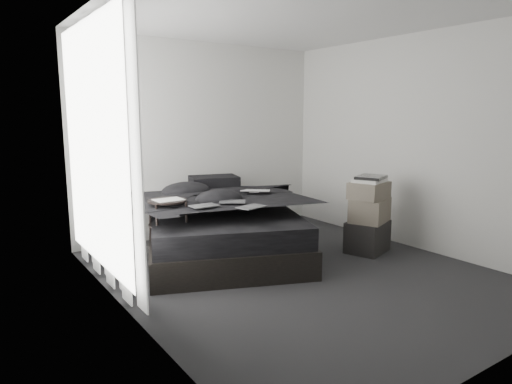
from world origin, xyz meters
TOP-DOWN VIEW (x-y plane):
  - floor at (0.00, 0.00)m, footprint 3.60×4.20m
  - ceiling at (0.00, 0.00)m, footprint 3.60×4.20m
  - wall_back at (0.00, 2.10)m, footprint 3.60×0.01m
  - wall_left at (-1.80, 0.00)m, footprint 0.01×4.20m
  - wall_right at (1.80, 0.00)m, footprint 0.01×4.20m
  - window_left at (-1.78, 0.90)m, footprint 0.02×2.00m
  - curtain_left at (-1.73, 0.90)m, footprint 0.06×2.12m
  - bed at (-0.34, 1.02)m, footprint 2.37×2.67m
  - mattress at (-0.34, 1.02)m, footprint 2.29×2.59m
  - duvet at (-0.36, 0.97)m, footprint 2.21×2.35m
  - pillow_lower at (-0.07, 1.84)m, footprint 0.78×0.66m
  - pillow_upper at (-0.01, 1.79)m, footprint 0.71×0.58m
  - laptop at (0.06, 0.92)m, footprint 0.42×0.40m
  - comic_a at (-0.80, 0.57)m, footprint 0.28×0.18m
  - comic_b at (-0.44, 0.60)m, footprint 0.33×0.31m
  - comic_c at (-0.43, 0.25)m, footprint 0.31×0.24m
  - side_stand at (-1.07, 0.88)m, footprint 0.46×0.46m
  - papers at (-1.06, 0.87)m, footprint 0.29×0.22m
  - floor_books at (-1.06, 1.27)m, footprint 0.18×0.24m
  - box_lower at (1.17, 0.13)m, footprint 0.60×0.53m
  - box_mid at (1.18, 0.12)m, footprint 0.58×0.52m
  - box_upper at (1.16, 0.12)m, footprint 0.53×0.47m
  - art_book_white at (1.17, 0.13)m, footprint 0.46×0.41m
  - art_book_snake at (1.18, 0.12)m, footprint 0.46×0.42m

SIDE VIEW (x-z plane):
  - floor at x=0.00m, z-range -0.01..0.01m
  - floor_books at x=-1.06m, z-range 0.00..0.16m
  - bed at x=-0.34m, z-range 0.00..0.30m
  - box_lower at x=1.17m, z-range 0.00..0.37m
  - side_stand at x=-1.07m, z-range 0.00..0.75m
  - mattress at x=-0.34m, z-range 0.30..0.54m
  - box_mid at x=1.18m, z-range 0.37..0.66m
  - pillow_lower at x=-0.07m, z-range 0.54..0.69m
  - duvet at x=-0.36m, z-range 0.54..0.79m
  - box_upper at x=1.16m, z-range 0.66..0.85m
  - pillow_upper at x=-0.01m, z-range 0.69..0.82m
  - papers at x=-1.06m, z-range 0.75..0.77m
  - comic_a at x=-0.80m, z-range 0.79..0.80m
  - comic_b at x=-0.44m, z-range 0.80..0.81m
  - laptop at x=0.06m, z-range 0.79..0.82m
  - comic_c at x=-0.43m, z-range 0.81..0.81m
  - art_book_white at x=1.17m, z-range 0.85..0.89m
  - art_book_snake at x=1.18m, z-range 0.89..0.93m
  - curtain_left at x=-1.73m, z-range 0.04..2.52m
  - wall_back at x=0.00m, z-range 0.00..2.60m
  - wall_left at x=-1.80m, z-range 0.00..2.60m
  - wall_right at x=1.80m, z-range 0.00..2.60m
  - window_left at x=-1.78m, z-range 0.20..2.50m
  - ceiling at x=0.00m, z-range 2.60..2.60m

